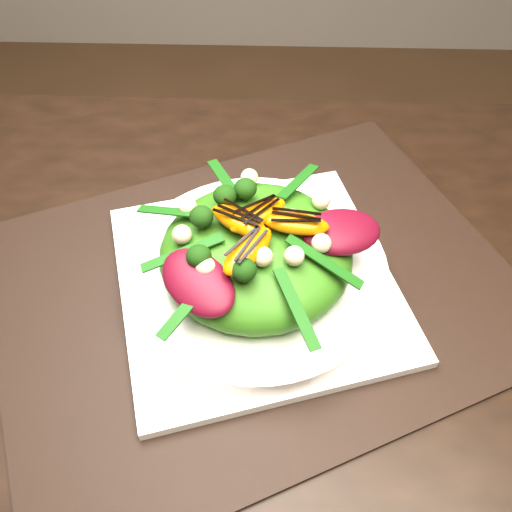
{
  "coord_description": "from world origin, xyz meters",
  "views": [
    {
      "loc": [
        -0.18,
        -0.25,
        1.21
      ],
      "look_at": [
        -0.19,
        0.1,
        0.8
      ],
      "focal_mm": 38.0,
      "sensor_mm": 36.0,
      "label": 1
    }
  ],
  "objects_px": {
    "placemat": "(256,285)",
    "salad_bowl": "(256,272)",
    "plate_base": "(256,281)",
    "orange_segment": "(252,203)",
    "dining_table": "(448,389)",
    "lettuce_mound": "(256,252)"
  },
  "relations": [
    {
      "from": "dining_table",
      "to": "salad_bowl",
      "type": "height_order",
      "value": "dining_table"
    },
    {
      "from": "salad_bowl",
      "to": "orange_segment",
      "type": "distance_m",
      "value": 0.08
    },
    {
      "from": "placemat",
      "to": "plate_base",
      "type": "bearing_deg",
      "value": 0.0
    },
    {
      "from": "dining_table",
      "to": "placemat",
      "type": "relative_size",
      "value": 3.03
    },
    {
      "from": "dining_table",
      "to": "salad_bowl",
      "type": "xyz_separation_m",
      "value": [
        -0.19,
        0.1,
        0.04
      ]
    },
    {
      "from": "placemat",
      "to": "plate_base",
      "type": "xyz_separation_m",
      "value": [
        0.0,
        0.0,
        0.01
      ]
    },
    {
      "from": "dining_table",
      "to": "salad_bowl",
      "type": "relative_size",
      "value": 5.96
    },
    {
      "from": "placemat",
      "to": "salad_bowl",
      "type": "distance_m",
      "value": 0.02
    },
    {
      "from": "plate_base",
      "to": "salad_bowl",
      "type": "distance_m",
      "value": 0.02
    },
    {
      "from": "dining_table",
      "to": "plate_base",
      "type": "relative_size",
      "value": 5.78
    },
    {
      "from": "lettuce_mound",
      "to": "orange_segment",
      "type": "height_order",
      "value": "orange_segment"
    },
    {
      "from": "placemat",
      "to": "lettuce_mound",
      "type": "height_order",
      "value": "lettuce_mound"
    },
    {
      "from": "dining_table",
      "to": "lettuce_mound",
      "type": "height_order",
      "value": "dining_table"
    },
    {
      "from": "salad_bowl",
      "to": "dining_table",
      "type": "bearing_deg",
      "value": -28.68
    },
    {
      "from": "lettuce_mound",
      "to": "orange_segment",
      "type": "distance_m",
      "value": 0.05
    },
    {
      "from": "placemat",
      "to": "orange_segment",
      "type": "bearing_deg",
      "value": 99.27
    },
    {
      "from": "salad_bowl",
      "to": "orange_segment",
      "type": "relative_size",
      "value": 4.24
    },
    {
      "from": "plate_base",
      "to": "orange_segment",
      "type": "bearing_deg",
      "value": 99.27
    },
    {
      "from": "orange_segment",
      "to": "placemat",
      "type": "bearing_deg",
      "value": -80.73
    },
    {
      "from": "placemat",
      "to": "salad_bowl",
      "type": "height_order",
      "value": "salad_bowl"
    },
    {
      "from": "placemat",
      "to": "dining_table",
      "type": "bearing_deg",
      "value": -28.68
    },
    {
      "from": "dining_table",
      "to": "orange_segment",
      "type": "bearing_deg",
      "value": 145.74
    }
  ]
}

